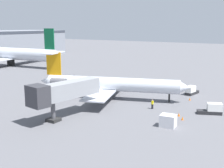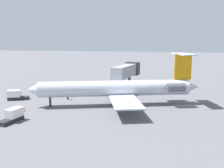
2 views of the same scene
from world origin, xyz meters
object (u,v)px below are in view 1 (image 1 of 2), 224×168
at_px(cargo_container_uld, 168,121).
at_px(parked_airliner_west_mid, 11,54).
at_px(traffic_cone_far, 179,115).
at_px(traffic_cone_near, 190,99).
at_px(jet_bridge, 61,92).
at_px(traffic_cone_mid, 182,118).
at_px(baggage_tug_trailing, 212,109).
at_px(ground_crew_marshaller, 152,104).
at_px(regional_jet, 107,84).
at_px(baggage_tug_lead, 191,91).

relative_size(cargo_container_uld, parked_airliner_west_mid, 0.06).
bearing_deg(traffic_cone_far, traffic_cone_near, 8.85).
bearing_deg(jet_bridge, traffic_cone_mid, -59.33).
distance_m(baggage_tug_trailing, parked_airliner_west_mid, 80.89).
xyz_separation_m(jet_bridge, ground_crew_marshaller, (13.05, -9.83, -3.58)).
relative_size(regional_jet, parked_airliner_west_mid, 0.75).
distance_m(jet_bridge, traffic_cone_mid, 19.66).
relative_size(ground_crew_marshaller, parked_airliner_west_mid, 0.04).
bearing_deg(regional_jet, parked_airliner_west_mid, 68.77).
relative_size(cargo_container_uld, traffic_cone_mid, 4.37).
bearing_deg(traffic_cone_far, parked_airliner_west_mid, 70.68).
height_order(regional_jet, traffic_cone_near, regional_jet).
bearing_deg(regional_jet, baggage_tug_lead, -46.36).
xyz_separation_m(ground_crew_marshaller, cargo_container_uld, (-7.43, -5.93, 0.05)).
xyz_separation_m(jet_bridge, traffic_cone_mid, (9.80, -16.53, -4.16)).
distance_m(jet_bridge, traffic_cone_far, 19.58).
bearing_deg(regional_jet, cargo_container_uld, -119.12).
distance_m(baggage_tug_trailing, traffic_cone_near, 9.30).
relative_size(traffic_cone_mid, parked_airliner_west_mid, 0.01).
height_order(baggage_tug_lead, baggage_tug_trailing, same).
bearing_deg(parked_airliner_west_mid, baggage_tug_trailing, -105.53).
relative_size(regional_jet, jet_bridge, 2.30).
bearing_deg(baggage_tug_lead, regional_jet, 133.64).
height_order(jet_bridge, traffic_cone_far, jet_bridge).
distance_m(regional_jet, traffic_cone_mid, 18.56).
distance_m(cargo_container_uld, traffic_cone_far, 5.82).
height_order(ground_crew_marshaller, cargo_container_uld, cargo_container_uld).
distance_m(baggage_tug_trailing, cargo_container_uld, 10.67).
relative_size(baggage_tug_trailing, traffic_cone_far, 7.68).
bearing_deg(cargo_container_uld, traffic_cone_near, 7.14).
bearing_deg(parked_airliner_west_mid, baggage_tug_lead, -97.66).
distance_m(ground_crew_marshaller, baggage_tug_lead, 14.85).
bearing_deg(parked_airliner_west_mid, regional_jet, -111.23).
height_order(regional_jet, jet_bridge, regional_jet).
distance_m(jet_bridge, traffic_cone_near, 26.69).
bearing_deg(jet_bridge, parked_airliner_west_mid, 57.42).
bearing_deg(baggage_tug_trailing, jet_bridge, 128.24).
xyz_separation_m(ground_crew_marshaller, baggage_tug_trailing, (2.49, -9.87, -0.02)).
height_order(regional_jet, parked_airliner_west_mid, parked_airliner_west_mid).
bearing_deg(cargo_container_uld, parked_airliner_west_mid, 66.89).
bearing_deg(traffic_cone_mid, cargo_container_uld, 169.57).
relative_size(baggage_tug_lead, parked_airliner_west_mid, 0.10).
xyz_separation_m(regional_jet, traffic_cone_near, (7.57, -14.70, -2.85)).
xyz_separation_m(ground_crew_marshaller, traffic_cone_near, (9.51, -3.80, -0.58)).
relative_size(traffic_cone_near, traffic_cone_far, 1.00).
bearing_deg(traffic_cone_near, regional_jet, 117.25).
height_order(cargo_container_uld, traffic_cone_mid, cargo_container_uld).
bearing_deg(traffic_cone_mid, ground_crew_marshaller, 64.15).
relative_size(baggage_tug_lead, traffic_cone_far, 7.59).
xyz_separation_m(traffic_cone_near, parked_airliner_west_mid, (14.60, 71.79, 4.16)).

